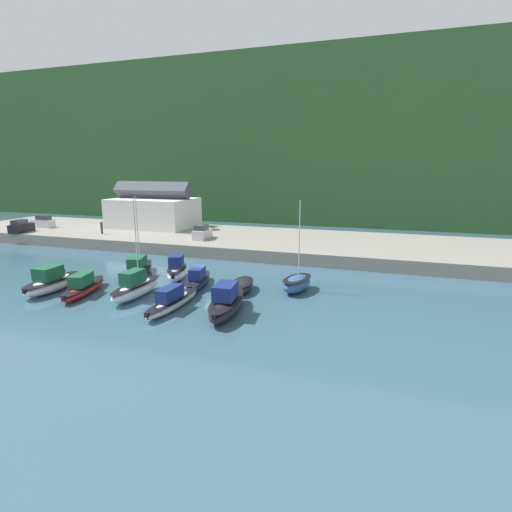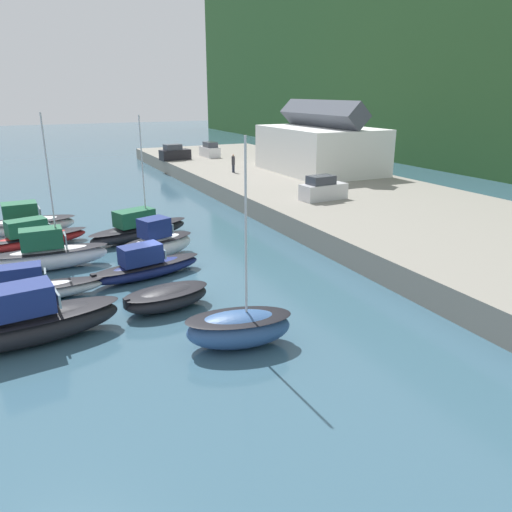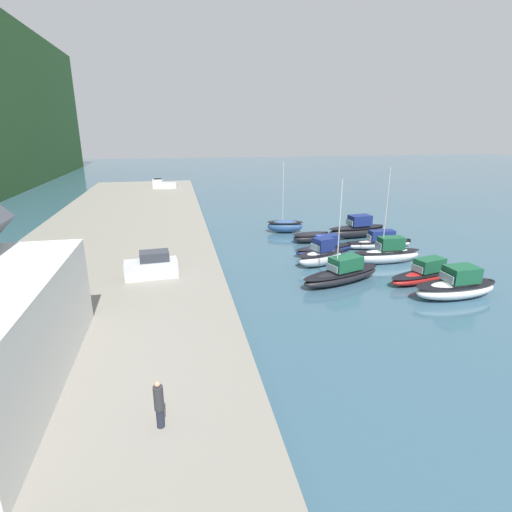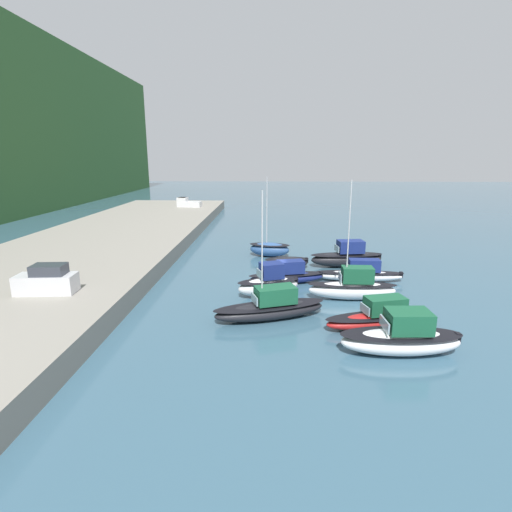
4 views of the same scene
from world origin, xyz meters
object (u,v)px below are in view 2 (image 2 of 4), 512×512
object	(u,v)px
moored_boat_1	(158,243)
moored_boat_2	(146,266)
moored_boat_3	(167,298)
parked_car_1	(323,189)
moored_boat_0	(139,229)
moored_boat_8	(22,290)
moored_boat_9	(32,322)
parked_car_2	(175,153)
moored_boat_6	(32,238)
moored_boat_5	(26,223)
moored_boat_4	(239,328)
parked_car_0	(210,150)
moored_boat_7	(49,254)
person_on_quay	(233,163)

from	to	relation	value
moored_boat_1	moored_boat_2	size ratio (longest dim) A/B	0.78
moored_boat_3	parked_car_1	distance (m)	22.65
moored_boat_0	moored_boat_8	bearing A→B (deg)	-60.79
moored_boat_9	parked_car_2	distance (m)	50.72
moored_boat_2	moored_boat_6	world-z (taller)	moored_boat_6
moored_boat_2	parked_car_1	world-z (taller)	parked_car_1
moored_boat_5	moored_boat_8	xyz separation A→B (m)	(14.41, -0.68, -0.23)
moored_boat_4	parked_car_0	xyz separation A→B (m)	(-51.84, 18.01, 1.74)
moored_boat_8	parked_car_1	bearing A→B (deg)	112.08
moored_boat_5	parked_car_0	distance (m)	38.20
moored_boat_9	parked_car_2	size ratio (longest dim) A/B	1.84
moored_boat_1	moored_boat_4	xyz separation A→B (m)	(13.88, -0.01, -0.17)
moored_boat_1	moored_boat_7	distance (m)	6.97
moored_boat_0	moored_boat_1	xyz separation A→B (m)	(5.00, 0.16, 0.18)
person_on_quay	parked_car_1	bearing A→B (deg)	3.55
moored_boat_7	moored_boat_6	bearing A→B (deg)	-171.62
moored_boat_0	moored_boat_7	world-z (taller)	moored_boat_7
moored_boat_9	person_on_quay	size ratio (longest dim) A/B	3.77
moored_boat_2	moored_boat_8	size ratio (longest dim) A/B	0.88
moored_boat_5	person_on_quay	xyz separation A→B (m)	(-12.61, 23.24, 1.82)
moored_boat_1	moored_boat_8	bearing A→B (deg)	-82.65
moored_boat_3	moored_boat_8	size ratio (longest dim) A/B	0.58
moored_boat_0	moored_boat_3	size ratio (longest dim) A/B	1.90
moored_boat_0	moored_boat_8	world-z (taller)	moored_boat_0
moored_boat_3	parked_car_1	xyz separation A→B (m)	(-13.36, 18.19, 1.99)
moored_boat_2	moored_boat_4	bearing A→B (deg)	-2.58
parked_car_1	moored_boat_2	bearing A→B (deg)	-69.98
moored_boat_0	moored_boat_6	size ratio (longest dim) A/B	1.15
moored_boat_2	parked_car_0	bearing A→B (deg)	142.68
moored_boat_5	moored_boat_7	bearing A→B (deg)	3.90
person_on_quay	parked_car_2	bearing A→B (deg)	-168.11
parked_car_1	person_on_quay	xyz separation A→B (m)	(-17.83, -1.11, 0.18)
moored_boat_5	parked_car_2	distance (m)	33.58
moored_boat_1	parked_car_1	size ratio (longest dim) A/B	1.33
moored_boat_0	moored_boat_2	world-z (taller)	moored_boat_0
moored_boat_2	moored_boat_9	bearing A→B (deg)	-59.42
moored_boat_0	moored_boat_7	xyz separation A→B (m)	(4.33, -6.77, 0.16)
moored_boat_0	moored_boat_3	distance (m)	13.68
moored_boat_0	moored_boat_3	bearing A→B (deg)	-25.66
moored_boat_9	parked_car_1	distance (m)	28.63
moored_boat_4	moored_boat_8	distance (m)	12.84
moored_boat_0	moored_boat_8	xyz separation A→B (m)	(9.40, -8.51, -0.13)
moored_boat_3	moored_boat_4	xyz separation A→B (m)	(5.31, 1.82, 0.25)
moored_boat_1	person_on_quay	bearing A→B (deg)	126.45
moored_boat_2	moored_boat_8	bearing A→B (deg)	-94.52
parked_car_2	person_on_quay	distance (m)	14.42
moored_boat_9	parked_car_0	size ratio (longest dim) A/B	1.90
moored_boat_1	moored_boat_8	xyz separation A→B (m)	(4.40, -8.67, -0.30)
moored_boat_7	parked_car_1	bearing A→B (deg)	100.51
moored_boat_4	parked_car_1	xyz separation A→B (m)	(-18.67, 16.37, 1.74)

